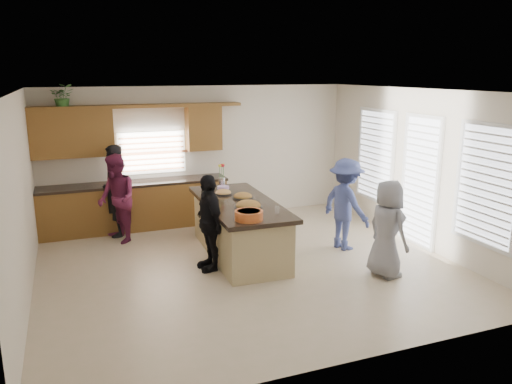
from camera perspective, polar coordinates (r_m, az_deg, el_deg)
name	(u,v)px	position (r m, az deg, el deg)	size (l,w,h in m)	color
floor	(249,266)	(8.22, -0.86, -8.42)	(6.50, 6.50, 0.00)	beige
room_shell	(248,150)	(7.71, -0.91, 4.79)	(6.52, 6.02, 2.81)	silver
back_cabinetry	(132,184)	(10.19, -14.01, 0.91)	(4.08, 0.66, 2.46)	brown
right_wall_glazing	(422,173)	(9.29, 18.41, 2.11)	(0.06, 4.00, 2.25)	white
island	(239,230)	(8.56, -1.94, -4.31)	(1.23, 2.73, 0.95)	tan
platter_front	(248,206)	(8.03, -0.89, -1.60)	(0.45, 0.45, 0.18)	black
platter_mid	(243,197)	(8.62, -1.51, -0.54)	(0.36, 0.36, 0.15)	black
platter_back	(223,193)	(8.91, -3.75, -0.09)	(0.31, 0.31, 0.13)	black
salad_bowl	(249,215)	(7.36, -0.83, -2.62)	(0.42, 0.42, 0.14)	#CB5A25
clear_cup	(277,210)	(7.68, 2.42, -2.10)	(0.08, 0.08, 0.11)	white
plate_stack	(223,188)	(9.30, -3.77, 0.50)	(0.22, 0.22, 0.06)	#BC94D7
flower_vase	(222,175)	(9.48, -3.94, 1.97)	(0.14, 0.14, 0.44)	silver
potted_plant	(63,97)	(9.99, -21.22, 10.13)	(0.42, 0.36, 0.46)	#3B762F
woman_left_back	(114,191)	(9.83, -15.89, 0.12)	(0.64, 0.42, 1.76)	black
woman_left_mid	(117,199)	(9.45, -15.62, -0.75)	(0.80, 0.62, 1.64)	maroon
woman_left_front	(209,223)	(7.89, -5.41, -3.50)	(0.90, 0.38, 1.54)	black
woman_right_back	(346,204)	(8.90, 10.22, -1.39)	(1.05, 0.60, 1.62)	#3D4885
woman_right_front	(387,229)	(7.85, 14.78, -4.10)	(0.74, 0.48, 1.52)	gray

